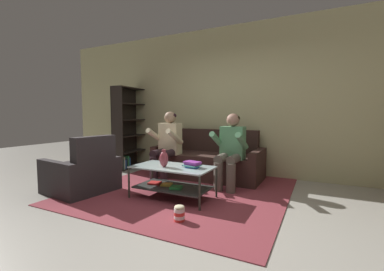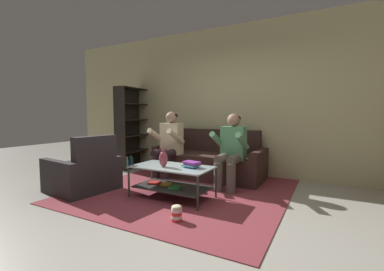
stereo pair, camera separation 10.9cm
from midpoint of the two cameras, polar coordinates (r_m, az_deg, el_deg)
name	(u,v)px [view 2 (the right image)]	position (r m, az deg, el deg)	size (l,w,h in m)	color
ground	(165,214)	(3.19, -4.95, -16.94)	(16.80, 16.80, 0.00)	#A7A398
back_partition	(235,101)	(5.21, 10.05, 7.64)	(8.40, 0.12, 2.90)	#BEB984
couch	(210,161)	(4.86, 4.70, -5.75)	(1.99, 0.88, 0.88)	#39241F
person_seated_left	(168,143)	(4.63, -4.61, -1.57)	(0.50, 0.58, 1.23)	#2D1D22
person_seated_right	(231,147)	(4.11, 9.42, -2.65)	(0.50, 0.58, 1.19)	#5D5549
coffee_table	(172,177)	(3.65, -3.67, -9.21)	(1.12, 0.59, 0.45)	#AAC2C1
area_rug	(190,187)	(4.21, 0.38, -11.45)	(3.00, 3.33, 0.01)	brown
vase	(163,159)	(3.57, -5.52, -5.16)	(0.12, 0.12, 0.24)	brown
book_stack	(192,164)	(3.52, 0.78, -6.42)	(0.25, 0.21, 0.08)	#2353AD
bookshelf	(131,131)	(5.93, -12.83, 0.88)	(0.37, 1.03, 1.76)	black
armchair	(84,173)	(4.29, -22.22, -7.76)	(0.96, 0.97, 0.86)	#2A2627
popcorn_tub	(177,213)	(2.94, -2.34, -16.90)	(0.12, 0.12, 0.19)	red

